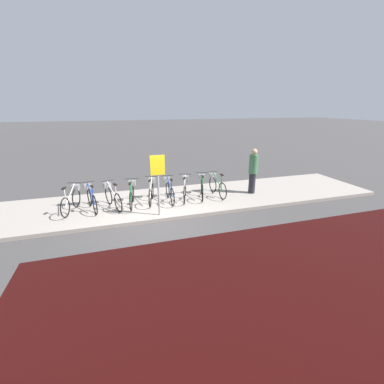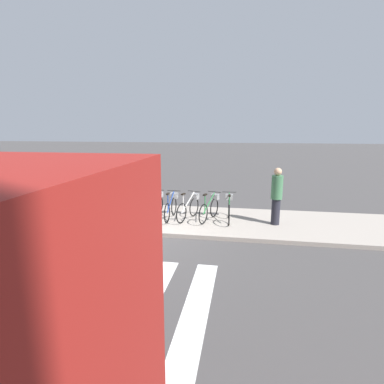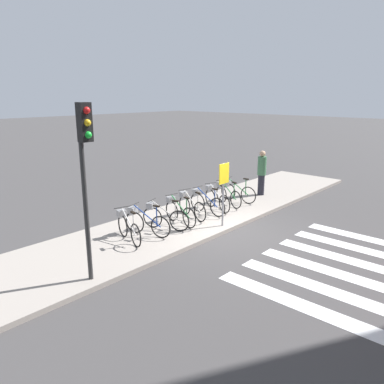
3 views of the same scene
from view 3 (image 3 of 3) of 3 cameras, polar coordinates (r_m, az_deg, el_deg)
The scene contains 14 objects.
ground_plane at distance 11.30m, azimuth 5.58°, elevation -6.15°, with size 120.00×120.00×0.00m, color #423F3F.
sidewalk at distance 12.22m, azimuth -0.33°, elevation -4.16°, with size 17.64×3.14×0.12m.
parked_bicycle_0 at distance 10.35m, azimuth -9.81°, elevation -5.12°, with size 0.56×1.47×0.93m.
parked_bicycle_1 at distance 10.69m, azimuth -7.26°, elevation -4.37°, with size 0.54×1.47×0.93m.
parked_bicycle_2 at distance 11.09m, azimuth -4.49°, elevation -3.59°, with size 0.65×1.43×0.93m.
parked_bicycle_3 at distance 11.53m, azimuth -2.09°, elevation -2.83°, with size 0.46×1.50×0.93m.
parked_bicycle_4 at distance 12.10m, azimuth -0.25°, elevation -1.97°, with size 0.52×1.48×0.93m.
parked_bicycle_5 at distance 12.51m, azimuth 2.02°, elevation -1.41°, with size 0.46×1.51×0.93m.
parked_bicycle_6 at distance 12.98m, azimuth 3.63°, elevation -0.84°, with size 0.60×1.45×0.93m.
parked_bicycle_7 at distance 13.52m, azimuth 5.34°, elevation -0.24°, with size 0.59×1.46×0.93m.
parked_bicycle_8 at distance 14.01m, azimuth 6.71°, elevation 0.26°, with size 0.46×1.51×0.93m.
pedestrian at distance 14.97m, azimuth 10.58°, elevation 3.06°, with size 0.34×0.34×1.76m.
traffic_light at distance 7.72m, azimuth -16.00°, elevation 5.11°, with size 0.24×0.40×3.74m.
sign_post at distance 11.11m, azimuth 4.84°, elevation 1.26°, with size 0.44×0.07×1.93m.
Camera 3 is at (-8.53, -6.24, 4.01)m, focal length 35.00 mm.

